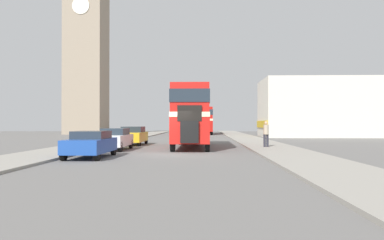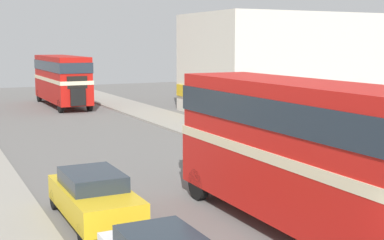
{
  "view_description": "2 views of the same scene",
  "coord_description": "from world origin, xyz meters",
  "px_view_note": "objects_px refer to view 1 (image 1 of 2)",
  "views": [
    {
      "loc": [
        1.98,
        -21.06,
        1.77
      ],
      "look_at": [
        1.13,
        5.92,
        2.0
      ],
      "focal_mm": 35.0,
      "sensor_mm": 36.0,
      "label": 1
    },
    {
      "loc": [
        -7.96,
        -6.03,
        5.3
      ],
      "look_at": [
        1.13,
        12.36,
        2.32
      ],
      "focal_mm": 50.0,
      "sensor_mm": 36.0,
      "label": 2
    }
  ],
  "objects_px": {
    "pedestrian_walking": "(266,132)",
    "church_tower": "(87,20)",
    "car_parked_near": "(91,144)",
    "car_parked_far": "(133,135)",
    "double_decker_bus": "(192,113)",
    "bus_distant": "(204,119)",
    "car_parked_mid": "(115,139)"
  },
  "relations": [
    {
      "from": "car_parked_near",
      "to": "pedestrian_walking",
      "type": "height_order",
      "value": "pedestrian_walking"
    },
    {
      "from": "bus_distant",
      "to": "car_parked_mid",
      "type": "bearing_deg",
      "value": -99.49
    },
    {
      "from": "pedestrian_walking",
      "to": "church_tower",
      "type": "bearing_deg",
      "value": 124.52
    },
    {
      "from": "car_parked_near",
      "to": "car_parked_far",
      "type": "bearing_deg",
      "value": 89.75
    },
    {
      "from": "car_parked_far",
      "to": "car_parked_mid",
      "type": "bearing_deg",
      "value": -91.21
    },
    {
      "from": "bus_distant",
      "to": "pedestrian_walking",
      "type": "distance_m",
      "value": 34.0
    },
    {
      "from": "bus_distant",
      "to": "car_parked_near",
      "type": "relative_size",
      "value": 2.61
    },
    {
      "from": "double_decker_bus",
      "to": "pedestrian_walking",
      "type": "xyz_separation_m",
      "value": [
        5.18,
        -0.82,
        -1.4
      ]
    },
    {
      "from": "car_parked_near",
      "to": "bus_distant",
      "type": "bearing_deg",
      "value": 81.86
    },
    {
      "from": "double_decker_bus",
      "to": "car_parked_far",
      "type": "xyz_separation_m",
      "value": [
        -4.89,
        3.16,
        -1.75
      ]
    },
    {
      "from": "bus_distant",
      "to": "pedestrian_walking",
      "type": "xyz_separation_m",
      "value": [
        4.26,
        -33.71,
        -1.37
      ]
    },
    {
      "from": "car_parked_mid",
      "to": "church_tower",
      "type": "height_order",
      "value": "church_tower"
    },
    {
      "from": "bus_distant",
      "to": "car_parked_mid",
      "type": "relative_size",
      "value": 2.53
    },
    {
      "from": "car_parked_near",
      "to": "church_tower",
      "type": "relative_size",
      "value": 0.11
    },
    {
      "from": "double_decker_bus",
      "to": "car_parked_mid",
      "type": "distance_m",
      "value": 5.89
    },
    {
      "from": "car_parked_far",
      "to": "pedestrian_walking",
      "type": "xyz_separation_m",
      "value": [
        10.06,
        -3.98,
        0.36
      ]
    },
    {
      "from": "car_parked_near",
      "to": "car_parked_far",
      "type": "xyz_separation_m",
      "value": [
        0.05,
        11.16,
        0.05
      ]
    },
    {
      "from": "pedestrian_walking",
      "to": "church_tower",
      "type": "xyz_separation_m",
      "value": [
        -23.39,
        34.01,
        17.44
      ]
    },
    {
      "from": "bus_distant",
      "to": "car_parked_near",
      "type": "height_order",
      "value": "bus_distant"
    },
    {
      "from": "bus_distant",
      "to": "car_parked_mid",
      "type": "distance_m",
      "value": 35.97
    },
    {
      "from": "double_decker_bus",
      "to": "church_tower",
      "type": "bearing_deg",
      "value": 118.76
    },
    {
      "from": "double_decker_bus",
      "to": "car_parked_far",
      "type": "bearing_deg",
      "value": 147.08
    },
    {
      "from": "pedestrian_walking",
      "to": "car_parked_near",
      "type": "bearing_deg",
      "value": -144.63
    },
    {
      "from": "car_parked_far",
      "to": "car_parked_near",
      "type": "bearing_deg",
      "value": -90.25
    },
    {
      "from": "car_parked_near",
      "to": "car_parked_mid",
      "type": "distance_m",
      "value": 5.45
    },
    {
      "from": "bus_distant",
      "to": "car_parked_far",
      "type": "bearing_deg",
      "value": -101.04
    },
    {
      "from": "car_parked_far",
      "to": "church_tower",
      "type": "distance_m",
      "value": 37.36
    },
    {
      "from": "church_tower",
      "to": "car_parked_near",
      "type": "bearing_deg",
      "value": -72.13
    },
    {
      "from": "car_parked_near",
      "to": "double_decker_bus",
      "type": "bearing_deg",
      "value": 58.33
    },
    {
      "from": "bus_distant",
      "to": "car_parked_far",
      "type": "distance_m",
      "value": 30.33
    },
    {
      "from": "double_decker_bus",
      "to": "car_parked_mid",
      "type": "height_order",
      "value": "double_decker_bus"
    },
    {
      "from": "double_decker_bus",
      "to": "bus_distant",
      "type": "relative_size",
      "value": 0.91
    }
  ]
}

